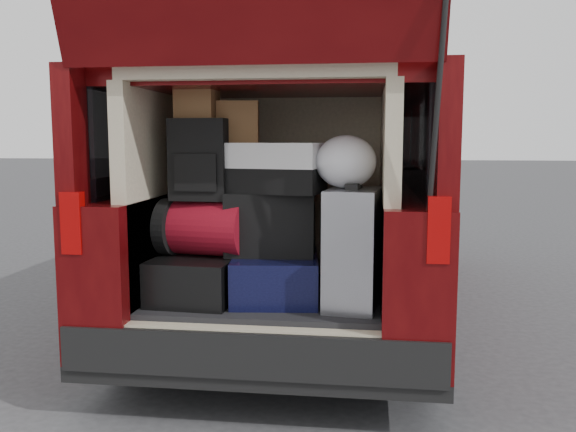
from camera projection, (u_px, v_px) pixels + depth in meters
The scene contains 13 objects.
ground at pixel (262, 405), 3.27m from camera, with size 80.00×80.00×0.00m, color #343436.
minivan at pixel (300, 202), 4.98m from camera, with size 1.90×5.35×2.77m.
load_floor at pixel (270, 339), 3.51m from camera, with size 1.24×1.05×0.55m, color black.
black_hardshell at pixel (200, 276), 3.35m from camera, with size 0.43×0.59×0.24m, color black.
navy_hardshell at pixel (276, 277), 3.33m from camera, with size 0.45×0.55×0.24m, color black.
silver_roller at pixel (353, 248), 3.15m from camera, with size 0.26×0.41×0.62m, color silver.
red_duffel at pixel (205, 227), 3.33m from camera, with size 0.47×0.30×0.30m, color maroon.
black_soft_case at pixel (271, 224), 3.32m from camera, with size 0.48×0.29×0.34m, color black.
backpack at pixel (200, 160), 3.28m from camera, with size 0.31×0.19×0.44m, color black.
twotone_duffel at pixel (267, 168), 3.28m from camera, with size 0.59×0.31×0.27m, color silver.
grocery_sack_lower at pixel (197, 101), 3.28m from camera, with size 0.21×0.17×0.19m, color brown.
grocery_sack_upper at pixel (238, 122), 3.34m from camera, with size 0.22×0.18×0.22m, color brown.
plastic_bag_right at pixel (346, 162), 3.13m from camera, with size 0.32×0.30×0.27m, color white.
Camera 1 is at (0.55, -3.07, 1.42)m, focal length 38.00 mm.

